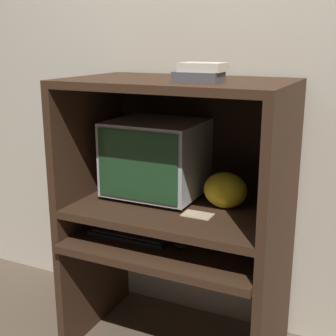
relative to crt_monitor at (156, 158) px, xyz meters
The scene contains 10 objects.
wall_back 0.47m from the crt_monitor, 61.27° to the left, with size 6.00×0.06×2.60m.
desk_base 0.60m from the crt_monitor, 40.33° to the right, with size 1.01×0.67×0.60m.
desk_monitor_shelf 0.29m from the crt_monitor, 30.16° to the right, with size 1.01×0.63×0.16m.
hutch_upper 0.26m from the crt_monitor, 19.67° to the right, with size 1.01×0.63×0.59m.
crt_monitor is the anchor object (origin of this frame).
keyboard 0.40m from the crt_monitor, 101.16° to the right, with size 0.41×0.15×0.03m.
mouse 0.46m from the crt_monitor, 42.52° to the right, with size 0.07×0.05×0.03m.
snack_bag 0.39m from the crt_monitor, ahead, with size 0.21×0.15×0.17m.
book_stack 0.56m from the crt_monitor, 30.90° to the right, with size 0.20×0.15×0.08m.
paper_card 0.39m from the crt_monitor, 29.98° to the right, with size 0.13×0.09×0.00m.
Camera 1 is at (0.87, -1.60, 1.51)m, focal length 50.00 mm.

